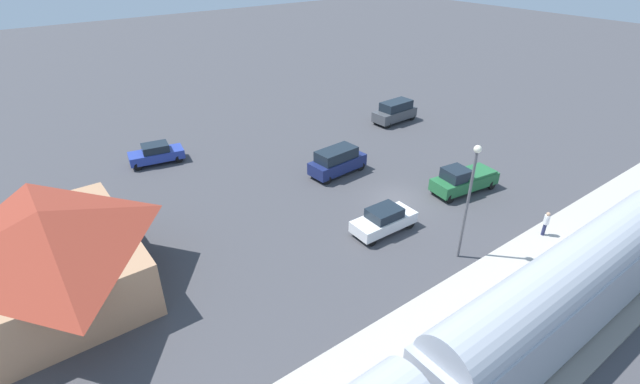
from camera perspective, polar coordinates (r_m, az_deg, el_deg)
The scene contains 11 objects.
ground_plane at distance 34.48m, azimuth 9.61°, elevation -0.92°, with size 200.00×200.00×0.00m, color #424247.
railway_track at distance 28.64m, azimuth 30.28°, elevation -12.11°, with size 4.80×70.00×0.30m.
platform at distance 29.71m, azimuth 23.53°, elevation -8.47°, with size 3.20×46.00×0.30m.
station_building at distance 28.13m, azimuth -30.71°, elevation -6.39°, with size 11.40×8.63×5.14m.
pedestrian_on_platform at distance 32.45m, azimuth 26.55°, elevation -3.40°, with size 0.36×0.36×1.71m.
sedan_blue at distance 41.67m, azimuth -19.91°, elevation 4.57°, with size 2.60×4.75×1.74m.
pickup_green at distance 36.30m, azimuth 17.62°, elevation 1.51°, with size 2.65×5.61×2.14m.
suv_navy at distance 37.26m, azimuth 2.17°, elevation 3.93°, with size 2.31×5.03×2.22m.
sedan_white at distance 30.30m, azimuth 8.05°, elevation -3.48°, with size 1.93×4.54×1.74m.
suv_charcoal at distance 49.02m, azimuth 9.43°, elevation 9.98°, with size 2.16×4.98×2.22m.
light_pole_near_platform at distance 27.02m, azimuth 18.36°, elevation 0.27°, with size 0.44×0.44×7.44m.
Camera 1 is at (-20.06, 22.12, 17.24)m, focal length 25.44 mm.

